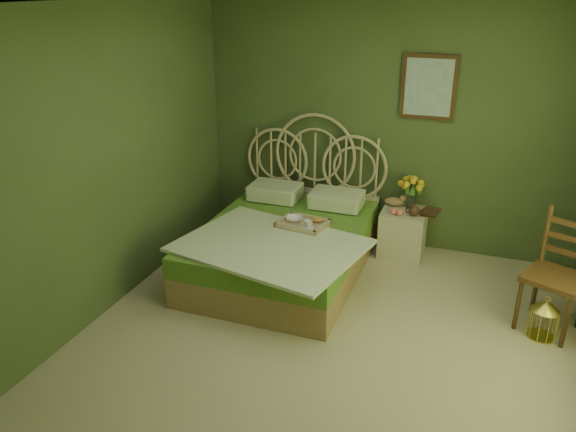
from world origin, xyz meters
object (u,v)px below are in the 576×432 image
at_px(chair, 557,265).
at_px(birdcage, 544,319).
at_px(nightstand, 404,224).
at_px(bed, 285,242).

xyz_separation_m(chair, birdcage, (-0.04, -0.24, -0.40)).
xyz_separation_m(nightstand, chair, (1.39, -0.93, 0.22)).
distance_m(bed, nightstand, 1.32).
bearing_deg(nightstand, bed, -143.27).
relative_size(nightstand, birdcage, 2.71).
relative_size(chair, birdcage, 2.96).
bearing_deg(bed, nightstand, 36.73).
height_order(chair, birdcage, chair).
height_order(bed, birdcage, bed).
bearing_deg(birdcage, chair, 79.39).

